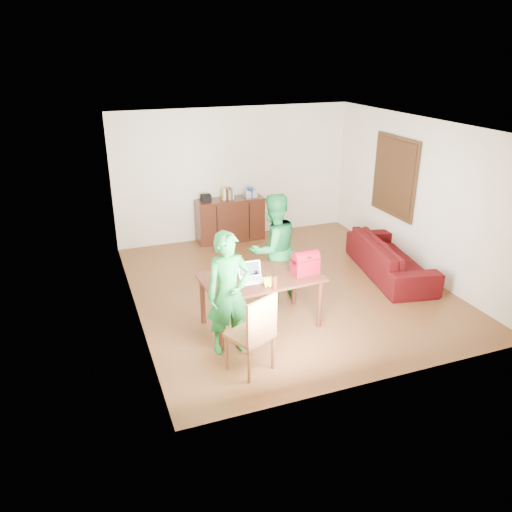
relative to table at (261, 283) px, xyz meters
name	(u,v)px	position (x,y,z in m)	size (l,w,h in m)	color
room	(286,212)	(0.86, 1.12, 0.62)	(5.20, 5.70, 2.90)	#412210
table	(261,283)	(0.00, 0.00, 0.00)	(1.72, 1.04, 0.78)	black
chair	(251,348)	(-0.51, -0.99, -0.37)	(0.64, 0.63, 1.08)	brown
person_near	(229,294)	(-0.62, -0.46, 0.16)	(0.61, 0.40, 1.68)	#166526
person_far	(273,249)	(0.46, 0.68, 0.20)	(0.86, 0.67, 1.76)	#145D27
laptop	(252,278)	(-0.16, -0.09, 0.14)	(0.34, 0.24, 0.23)	white
bananas	(268,285)	(-0.03, -0.35, 0.13)	(0.16, 0.10, 0.06)	yellow
bottle	(275,281)	(0.04, -0.41, 0.20)	(0.07, 0.07, 0.20)	#511C12
red_bag	(305,265)	(0.63, -0.13, 0.24)	(0.37, 0.21, 0.27)	maroon
sofa	(390,257)	(2.80, 0.86, -0.36)	(2.21, 0.86, 0.64)	#3B0707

